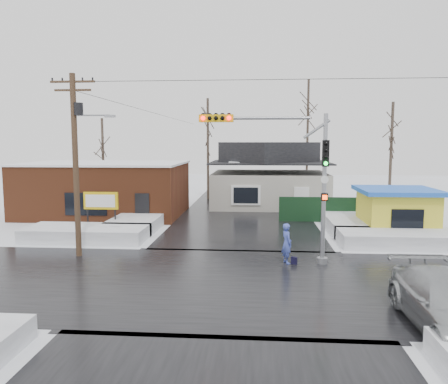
# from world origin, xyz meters

# --- Properties ---
(ground) EXTENTS (120.00, 120.00, 0.00)m
(ground) POSITION_xyz_m (0.00, 0.00, 0.00)
(ground) COLOR white
(ground) RESTS_ON ground
(road_ns) EXTENTS (10.00, 120.00, 0.02)m
(road_ns) POSITION_xyz_m (0.00, 0.00, 0.01)
(road_ns) COLOR black
(road_ns) RESTS_ON ground
(road_ew) EXTENTS (120.00, 10.00, 0.02)m
(road_ew) POSITION_xyz_m (0.00, 0.00, 0.01)
(road_ew) COLOR black
(road_ew) RESTS_ON ground
(snowbank_nw) EXTENTS (7.00, 3.00, 0.80)m
(snowbank_nw) POSITION_xyz_m (-9.00, 7.00, 0.40)
(snowbank_nw) COLOR white
(snowbank_nw) RESTS_ON ground
(snowbank_ne) EXTENTS (7.00, 3.00, 0.80)m
(snowbank_ne) POSITION_xyz_m (9.00, 7.00, 0.40)
(snowbank_ne) COLOR white
(snowbank_ne) RESTS_ON ground
(snowbank_nside_w) EXTENTS (3.00, 8.00, 0.80)m
(snowbank_nside_w) POSITION_xyz_m (-7.00, 12.00, 0.40)
(snowbank_nside_w) COLOR white
(snowbank_nside_w) RESTS_ON ground
(snowbank_nside_e) EXTENTS (3.00, 8.00, 0.80)m
(snowbank_nside_e) POSITION_xyz_m (7.00, 12.00, 0.40)
(snowbank_nside_e) COLOR white
(snowbank_nside_e) RESTS_ON ground
(traffic_signal) EXTENTS (6.05, 0.68, 7.00)m
(traffic_signal) POSITION_xyz_m (2.43, 2.97, 4.54)
(traffic_signal) COLOR gray
(traffic_signal) RESTS_ON ground
(utility_pole) EXTENTS (3.15, 0.44, 9.00)m
(utility_pole) POSITION_xyz_m (-7.93, 3.50, 5.11)
(utility_pole) COLOR #382619
(utility_pole) RESTS_ON ground
(brick_building) EXTENTS (12.20, 8.20, 4.12)m
(brick_building) POSITION_xyz_m (-11.00, 15.99, 2.08)
(brick_building) COLOR brown
(brick_building) RESTS_ON ground
(marquee_sign) EXTENTS (2.20, 0.21, 2.55)m
(marquee_sign) POSITION_xyz_m (-9.00, 9.49, 1.92)
(marquee_sign) COLOR black
(marquee_sign) RESTS_ON ground
(house) EXTENTS (10.40, 8.40, 5.76)m
(house) POSITION_xyz_m (2.00, 22.00, 2.62)
(house) COLOR #ACA89B
(house) RESTS_ON ground
(kiosk) EXTENTS (4.60, 4.60, 2.88)m
(kiosk) POSITION_xyz_m (9.50, 9.99, 1.46)
(kiosk) COLOR yellow
(kiosk) RESTS_ON ground
(fence) EXTENTS (8.00, 0.12, 1.80)m
(fence) POSITION_xyz_m (6.50, 14.00, 0.90)
(fence) COLOR black
(fence) RESTS_ON ground
(tree_far_left) EXTENTS (3.00, 3.00, 10.00)m
(tree_far_left) POSITION_xyz_m (-4.00, 26.00, 7.95)
(tree_far_left) COLOR #332821
(tree_far_left) RESTS_ON ground
(tree_far_mid) EXTENTS (3.00, 3.00, 12.00)m
(tree_far_mid) POSITION_xyz_m (6.00, 28.00, 9.54)
(tree_far_mid) COLOR #332821
(tree_far_mid) RESTS_ON ground
(tree_far_right) EXTENTS (3.00, 3.00, 9.00)m
(tree_far_right) POSITION_xyz_m (12.00, 20.00, 7.16)
(tree_far_right) COLOR #332821
(tree_far_right) RESTS_ON ground
(tree_far_west) EXTENTS (3.00, 3.00, 8.00)m
(tree_far_west) POSITION_xyz_m (-14.00, 24.00, 6.36)
(tree_far_west) COLOR #332821
(tree_far_west) RESTS_ON ground
(pedestrian) EXTENTS (0.67, 0.81, 1.90)m
(pedestrian) POSITION_xyz_m (2.33, 2.93, 0.95)
(pedestrian) COLOR #4456BE
(pedestrian) RESTS_ON ground
(shopping_bag) EXTENTS (0.30, 0.22, 0.35)m
(shopping_bag) POSITION_xyz_m (2.67, 2.76, 0.17)
(shopping_bag) COLOR black
(shopping_bag) RESTS_ON ground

